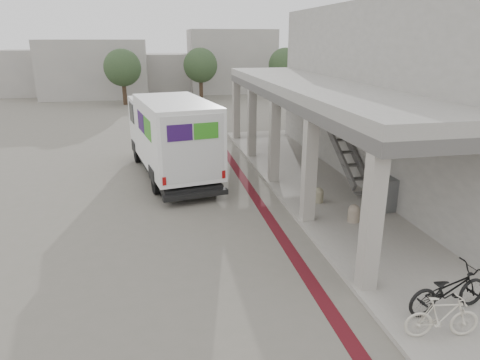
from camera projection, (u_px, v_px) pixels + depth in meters
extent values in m
plane|color=#69655A|center=(246.00, 234.00, 12.89)|extent=(120.00, 120.00, 0.00)
cube|color=#4F0F17|center=(262.00, 207.00, 14.93)|extent=(0.35, 40.00, 0.01)
cube|color=gray|center=(369.00, 222.00, 13.61)|extent=(4.40, 28.00, 0.12)
cube|color=gray|center=(400.00, 93.00, 17.33)|extent=(4.30, 17.00, 7.00)
cube|color=#595653|center=(313.00, 96.00, 16.64)|extent=(3.40, 16.90, 0.35)
cube|color=gray|center=(313.00, 86.00, 16.53)|extent=(3.40, 16.90, 0.35)
cube|color=gray|center=(95.00, 69.00, 42.18)|extent=(10.00, 6.00, 5.50)
cube|color=gray|center=(166.00, 72.00, 47.43)|extent=(8.00, 6.00, 4.00)
cube|color=gray|center=(231.00, 61.00, 46.48)|extent=(9.00, 6.00, 6.50)
cube|color=gray|center=(39.00, 73.00, 44.02)|extent=(7.00, 5.00, 4.50)
cylinder|color=#38281C|center=(124.00, 91.00, 37.64)|extent=(0.36, 0.36, 2.40)
sphere|color=#253C23|center=(122.00, 68.00, 37.01)|extent=(3.20, 3.20, 3.20)
cylinder|color=#38281C|center=(201.00, 87.00, 40.80)|extent=(0.36, 0.36, 2.40)
sphere|color=#253C23|center=(200.00, 65.00, 40.17)|extent=(3.20, 3.20, 3.20)
cylinder|color=#38281C|center=(285.00, 86.00, 41.35)|extent=(0.36, 0.36, 2.40)
sphere|color=#253C23|center=(285.00, 65.00, 40.72)|extent=(3.20, 3.20, 3.20)
cube|color=black|center=(173.00, 166.00, 18.35)|extent=(3.37, 7.43, 0.31)
cube|color=white|center=(176.00, 134.00, 17.03)|extent=(3.35, 5.67, 2.66)
cube|color=white|center=(159.00, 122.00, 20.21)|extent=(2.76, 2.34, 2.36)
cube|color=white|center=(156.00, 136.00, 21.43)|extent=(2.33, 1.00, 0.82)
cube|color=black|center=(155.00, 108.00, 20.75)|extent=(2.31, 0.88, 1.08)
cube|color=black|center=(196.00, 195.00, 15.11)|extent=(2.36, 0.66, 0.18)
cube|color=#2F1253|center=(141.00, 121.00, 17.10)|extent=(0.27, 1.42, 0.77)
cube|color=#34921F|center=(147.00, 129.00, 15.74)|extent=(0.27, 1.42, 0.77)
cube|color=#2F1253|center=(180.00, 133.00, 14.30)|extent=(0.86, 0.18, 0.56)
cube|color=#34921F|center=(206.00, 131.00, 14.62)|extent=(0.86, 0.18, 0.56)
cylinder|color=black|center=(138.00, 152.00, 20.32)|extent=(0.44, 0.96, 0.92)
cylinder|color=black|center=(182.00, 148.00, 21.06)|extent=(0.44, 0.96, 0.92)
cylinder|color=black|center=(157.00, 182.00, 16.15)|extent=(0.44, 0.96, 0.92)
cylinder|color=black|center=(211.00, 176.00, 16.89)|extent=(0.44, 0.96, 0.92)
cube|color=gray|center=(389.00, 204.00, 14.43)|extent=(0.38, 0.11, 0.37)
cube|color=gray|center=(371.00, 189.00, 15.82)|extent=(0.38, 0.11, 0.37)
cube|color=#10301F|center=(377.00, 191.00, 15.04)|extent=(0.25, 1.76, 0.04)
cube|color=#10301F|center=(380.00, 191.00, 15.06)|extent=(0.25, 1.76, 0.04)
cube|color=#10301F|center=(384.00, 191.00, 15.07)|extent=(0.25, 1.76, 0.04)
cylinder|color=gray|center=(354.00, 216.00, 13.46)|extent=(0.38, 0.38, 0.38)
sphere|color=gray|center=(354.00, 210.00, 13.40)|extent=(0.38, 0.38, 0.38)
cylinder|color=gray|center=(318.00, 197.00, 15.06)|extent=(0.36, 0.36, 0.36)
sphere|color=gray|center=(319.00, 192.00, 15.01)|extent=(0.36, 0.36, 0.36)
cube|color=slate|center=(387.00, 194.00, 14.29)|extent=(0.56, 0.71, 1.11)
imported|color=black|center=(448.00, 290.00, 8.94)|extent=(2.01, 0.90, 1.02)
imported|color=beige|center=(442.00, 317.00, 8.17)|extent=(1.51, 0.62, 0.88)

